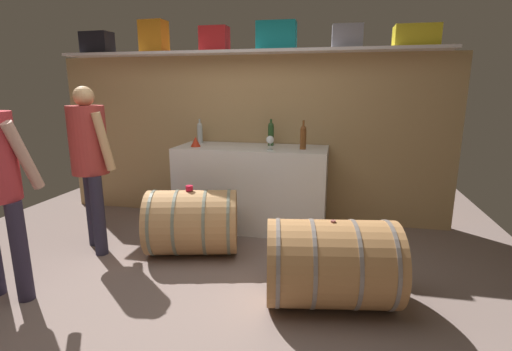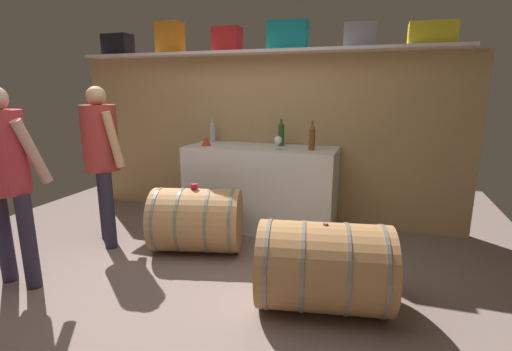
{
  "view_description": "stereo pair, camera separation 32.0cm",
  "coord_description": "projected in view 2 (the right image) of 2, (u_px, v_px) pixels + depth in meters",
  "views": [
    {
      "loc": [
        1.08,
        -2.26,
        1.57
      ],
      "look_at": [
        0.41,
        0.79,
        0.85
      ],
      "focal_mm": 26.35,
      "sensor_mm": 36.0,
      "label": 1
    },
    {
      "loc": [
        1.39,
        -2.18,
        1.57
      ],
      "look_at": [
        0.41,
        0.79,
        0.85
      ],
      "focal_mm": 26.35,
      "sensor_mm": 36.0,
      "label": 2
    }
  ],
  "objects": [
    {
      "name": "wine_bottle_clear",
      "position": [
        212.0,
        131.0,
        4.55
      ],
      "size": [
        0.06,
        0.06,
        0.28
      ],
      "color": "#B5BFBF",
      "rests_on": "work_cabinet"
    },
    {
      "name": "wine_bottle_amber",
      "position": [
        312.0,
        137.0,
        3.95
      ],
      "size": [
        0.07,
        0.07,
        0.31
      ],
      "color": "brown",
      "rests_on": "work_cabinet"
    },
    {
      "name": "toolcase_red",
      "position": [
        227.0,
        39.0,
        4.29
      ],
      "size": [
        0.32,
        0.2,
        0.27
      ],
      "primitive_type": "cube",
      "rotation": [
        0.0,
        0.0,
        -0.01
      ],
      "color": "red",
      "rests_on": "high_shelf_board"
    },
    {
      "name": "visitor_tasting",
      "position": [
        6.0,
        167.0,
        2.89
      ],
      "size": [
        0.49,
        0.41,
        1.59
      ],
      "rotation": [
        0.0,
        0.0,
        -0.07
      ],
      "color": "#2D273B",
      "rests_on": "ground"
    },
    {
      "name": "wine_glass",
      "position": [
        278.0,
        140.0,
        3.94
      ],
      "size": [
        0.08,
        0.08,
        0.15
      ],
      "color": "white",
      "rests_on": "work_cabinet"
    },
    {
      "name": "red_funnel",
      "position": [
        206.0,
        141.0,
        4.26
      ],
      "size": [
        0.11,
        0.11,
        0.11
      ],
      "primitive_type": "cone",
      "color": "red",
      "rests_on": "work_cabinet"
    },
    {
      "name": "toolcase_grey",
      "position": [
        359.0,
        35.0,
        3.85
      ],
      "size": [
        0.32,
        0.21,
        0.24
      ],
      "primitive_type": "cube",
      "rotation": [
        0.0,
        0.0,
        0.06
      ],
      "color": "gray",
      "rests_on": "high_shelf_board"
    },
    {
      "name": "toolcase_black",
      "position": [
        118.0,
        45.0,
        4.75
      ],
      "size": [
        0.37,
        0.22,
        0.26
      ],
      "primitive_type": "cube",
      "rotation": [
        0.0,
        0.0,
        -0.04
      ],
      "color": "black",
      "rests_on": "high_shelf_board"
    },
    {
      "name": "work_cabinet",
      "position": [
        261.0,
        187.0,
        4.29
      ],
      "size": [
        1.68,
        0.66,
        0.94
      ],
      "primitive_type": "cube",
      "color": "white",
      "rests_on": "ground"
    },
    {
      "name": "wine_bottle_green",
      "position": [
        281.0,
        134.0,
        4.24
      ],
      "size": [
        0.07,
        0.07,
        0.3
      ],
      "color": "#2A4F26",
      "rests_on": "work_cabinet"
    },
    {
      "name": "toolcase_orange",
      "position": [
        170.0,
        38.0,
        4.51
      ],
      "size": [
        0.31,
        0.22,
        0.36
      ],
      "primitive_type": "cube",
      "rotation": [
        0.0,
        0.0,
        -0.06
      ],
      "color": "orange",
      "rests_on": "high_shelf_board"
    },
    {
      "name": "back_wall_panel",
      "position": [
        259.0,
        139.0,
        4.58
      ],
      "size": [
        4.77,
        0.1,
        1.95
      ],
      "primitive_type": "cube",
      "color": "tan",
      "rests_on": "ground"
    },
    {
      "name": "wine_barrel_near",
      "position": [
        197.0,
        220.0,
        3.68
      ],
      "size": [
        0.97,
        0.81,
        0.64
      ],
      "rotation": [
        0.0,
        0.0,
        0.24
      ],
      "color": "tan",
      "rests_on": "ground"
    },
    {
      "name": "winemaker_pouring",
      "position": [
        102.0,
        150.0,
        3.72
      ],
      "size": [
        0.48,
        0.49,
        1.6
      ],
      "rotation": [
        0.0,
        0.0,
        -0.76
      ],
      "color": "#292639",
      "rests_on": "ground"
    },
    {
      "name": "tasting_cup",
      "position": [
        194.0,
        186.0,
        3.61
      ],
      "size": [
        0.07,
        0.07,
        0.05
      ],
      "primitive_type": "cylinder",
      "color": "red",
      "rests_on": "wine_barrel_near"
    },
    {
      "name": "toolcase_yellow",
      "position": [
        432.0,
        34.0,
        3.64
      ],
      "size": [
        0.43,
        0.28,
        0.21
      ],
      "primitive_type": "cube",
      "rotation": [
        0.0,
        0.0,
        0.01
      ],
      "color": "yellow",
      "rests_on": "high_shelf_board"
    },
    {
      "name": "toolcase_teal",
      "position": [
        288.0,
        35.0,
        4.07
      ],
      "size": [
        0.43,
        0.22,
        0.3
      ],
      "primitive_type": "cube",
      "rotation": [
        0.0,
        0.0,
        0.02
      ],
      "color": "#108389",
      "rests_on": "high_shelf_board"
    },
    {
      "name": "high_shelf_board",
      "position": [
        256.0,
        52.0,
        4.22
      ],
      "size": [
        4.39,
        0.4,
        0.03
      ],
      "primitive_type": "cube",
      "color": "silver",
      "rests_on": "back_wall_panel"
    },
    {
      "name": "wine_barrel_far",
      "position": [
        324.0,
        267.0,
        2.69
      ],
      "size": [
        1.03,
        0.79,
        0.66
      ],
      "rotation": [
        0.0,
        0.0,
        0.17
      ],
      "color": "#A97646",
      "rests_on": "ground"
    },
    {
      "name": "ground_plane",
      "position": [
        203.0,
        273.0,
        3.3
      ],
      "size": [
        5.97,
        7.55,
        0.02
      ],
      "primitive_type": "cube",
      "color": "slate"
    }
  ]
}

